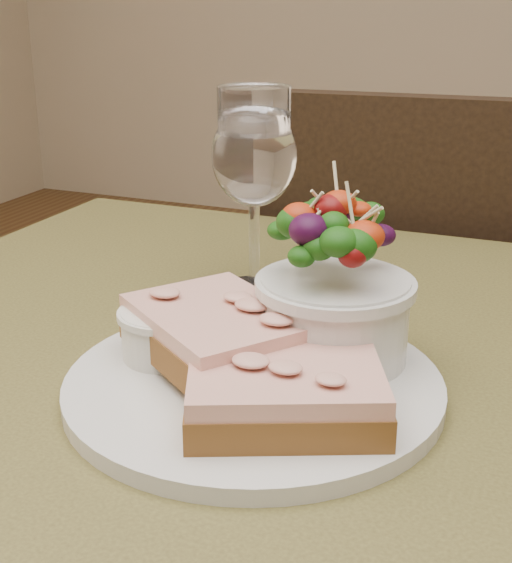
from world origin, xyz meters
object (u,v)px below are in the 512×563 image
at_px(cafe_table, 257,484).
at_px(chair_far, 416,462).
at_px(sandwich_back, 217,332).
at_px(ramekin, 166,331).
at_px(dinner_plate, 254,385).
at_px(sandwich_front, 285,393).
at_px(wine_glass, 254,162).
at_px(salad_bowl, 335,281).

xyz_separation_m(cafe_table, chair_far, (0.02, 0.63, -0.36)).
bearing_deg(chair_far, sandwich_back, 82.95).
relative_size(cafe_table, sandwich_back, 4.96).
bearing_deg(sandwich_back, chair_far, 121.86).
xyz_separation_m(cafe_table, ramekin, (-0.06, -0.03, 0.13)).
distance_m(chair_far, ramekin, 0.82).
relative_size(dinner_plate, sandwich_back, 1.63).
height_order(chair_far, sandwich_back, chair_far).
relative_size(sandwich_front, wine_glass, 0.85).
height_order(dinner_plate, ramekin, ramekin).
distance_m(salad_bowl, wine_glass, 0.18).
height_order(cafe_table, dinner_plate, dinner_plate).
height_order(sandwich_back, salad_bowl, salad_bowl).
distance_m(cafe_table, dinner_plate, 0.11).
distance_m(cafe_table, salad_bowl, 0.18).
relative_size(cafe_table, wine_glass, 4.57).
distance_m(chair_far, dinner_plate, 0.81).
bearing_deg(cafe_table, sandwich_front, -56.97).
bearing_deg(sandwich_back, salad_bowl, 65.99).
relative_size(cafe_table, ramekin, 12.28).
xyz_separation_m(dinner_plate, sandwich_back, (-0.03, 0.01, 0.03)).
bearing_deg(sandwich_front, cafe_table, 99.34).
xyz_separation_m(dinner_plate, ramekin, (-0.07, 0.01, 0.03)).
relative_size(chair_far, sandwich_back, 5.58).
relative_size(chair_far, wine_glass, 5.14).
bearing_deg(wine_glass, ramekin, -89.33).
height_order(ramekin, salad_bowl, salad_bowl).
bearing_deg(cafe_table, chair_far, 87.85).
height_order(cafe_table, sandwich_front, sandwich_front).
height_order(chair_far, salad_bowl, chair_far).
distance_m(cafe_table, sandwich_front, 0.16).
relative_size(sandwich_front, salad_bowl, 1.17).
height_order(cafe_table, wine_glass, wine_glass).
height_order(cafe_table, sandwich_back, sandwich_back).
xyz_separation_m(sandwich_front, salad_bowl, (0.00, 0.09, 0.04)).
xyz_separation_m(sandwich_front, ramekin, (-0.11, 0.05, 0.00)).
height_order(dinner_plate, salad_bowl, salad_bowl).
relative_size(cafe_table, salad_bowl, 6.30).
distance_m(sandwich_front, sandwich_back, 0.09).
height_order(dinner_plate, sandwich_front, sandwich_front).
relative_size(sandwich_front, ramekin, 2.29).
distance_m(cafe_table, ramekin, 0.15).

